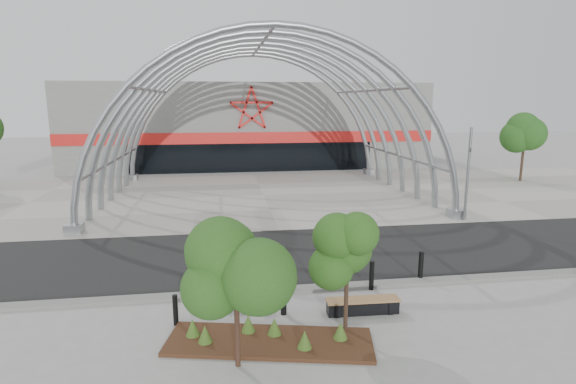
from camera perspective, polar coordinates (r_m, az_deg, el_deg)
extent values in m
plane|color=gray|center=(16.06, 2.14, -12.02)|extent=(140.00, 140.00, 0.00)
cube|color=black|center=(19.26, 0.22, -7.87)|extent=(140.00, 7.00, 0.02)
cube|color=#9F9A90|center=(30.76, -3.14, -0.44)|extent=(60.00, 17.00, 0.04)
cube|color=slate|center=(15.81, 2.31, -12.18)|extent=(60.00, 0.50, 0.12)
cube|color=slate|center=(48.09, -5.22, 8.67)|extent=(34.00, 15.00, 8.00)
cube|color=black|center=(40.92, -4.55, 4.37)|extent=(22.00, 0.25, 2.60)
cube|color=red|center=(40.73, -4.59, 6.88)|extent=(34.00, 0.30, 1.00)
torus|color=#969A9F|center=(23.52, -1.43, -4.27)|extent=(20.36, 0.36, 20.36)
torus|color=#969A9F|center=(25.92, -2.11, -2.77)|extent=(20.36, 0.36, 20.36)
torus|color=#969A9F|center=(28.33, -2.67, -1.52)|extent=(20.36, 0.36, 20.36)
torus|color=#969A9F|center=(30.76, -3.14, -0.48)|extent=(20.36, 0.36, 20.36)
torus|color=#969A9F|center=(33.20, -3.55, 0.42)|extent=(20.36, 0.36, 20.36)
torus|color=#969A9F|center=(35.65, -3.89, 1.19)|extent=(20.36, 0.36, 20.36)
torus|color=#969A9F|center=(38.10, -4.20, 1.86)|extent=(20.36, 0.36, 20.36)
cylinder|color=#969A9F|center=(32.65, 13.99, 4.51)|extent=(0.20, 15.00, 0.20)
cylinder|color=#969A9F|center=(31.53, 9.93, 12.60)|extent=(0.20, 15.00, 0.20)
cylinder|color=#969A9F|center=(30.29, -3.36, 18.36)|extent=(0.20, 15.00, 0.20)
cylinder|color=#969A9F|center=(30.27, -17.07, 12.32)|extent=(0.20, 15.00, 0.20)
cylinder|color=#969A9F|center=(30.98, -21.32, 3.69)|extent=(0.20, 15.00, 0.20)
cube|color=#969A9F|center=(24.40, -25.51, -4.23)|extent=(0.80, 0.80, 0.50)
cube|color=#969A9F|center=(38.65, -19.16, 1.76)|extent=(0.80, 0.80, 0.50)
cube|color=#969A9F|center=(26.55, 20.54, -2.61)|extent=(0.80, 0.80, 0.50)
cube|color=#969A9F|center=(40.04, 10.23, 2.55)|extent=(0.80, 0.80, 0.50)
cube|color=#321A13|center=(12.74, -2.38, -18.46)|extent=(5.75, 2.83, 0.11)
cone|color=#446823|center=(12.69, -10.50, -17.27)|extent=(0.38, 0.38, 0.48)
cone|color=#446823|center=(12.86, -1.74, -16.65)|extent=(0.38, 0.38, 0.48)
cone|color=#446823|center=(12.26, 2.12, -18.18)|extent=(0.38, 0.38, 0.48)
cone|color=#446823|center=(13.04, -5.08, -16.27)|extent=(0.38, 0.38, 0.48)
cone|color=#446823|center=(12.74, 6.69, -17.03)|extent=(0.38, 0.38, 0.48)
cone|color=#446823|center=(13.07, -12.03, -16.44)|extent=(0.38, 0.38, 0.48)
cylinder|color=slate|center=(25.71, 21.86, 2.02)|extent=(0.14, 0.14, 5.04)
imported|color=black|center=(25.56, 22.04, 4.47)|extent=(0.21, 0.71, 0.14)
cylinder|color=black|center=(11.42, -6.47, -16.67)|extent=(0.13, 0.13, 2.08)
ellipsoid|color=#214214|center=(10.65, -6.71, -7.69)|extent=(1.78, 1.78, 2.27)
cylinder|color=black|center=(12.94, 7.38, -13.76)|extent=(0.12, 0.12, 1.82)
ellipsoid|color=#214411|center=(12.32, 7.58, -6.79)|extent=(1.51, 1.51, 1.99)
cube|color=black|center=(14.73, -6.95, -13.62)|extent=(2.11, 0.87, 0.35)
cube|color=black|center=(14.89, -9.97, -13.30)|extent=(0.23, 0.47, 0.42)
cube|color=black|center=(14.58, -3.87, -13.69)|extent=(0.23, 0.47, 0.42)
cube|color=olive|center=(14.63, -6.97, -12.77)|extent=(2.18, 0.95, 0.06)
cube|color=black|center=(14.41, 9.46, -14.25)|extent=(2.21, 0.48, 0.37)
cube|color=black|center=(14.20, 6.16, -14.41)|extent=(0.15, 0.49, 0.44)
cube|color=black|center=(14.63, 12.66, -13.82)|extent=(0.15, 0.49, 0.44)
cube|color=#906341|center=(14.30, 9.49, -13.34)|extent=(2.27, 0.56, 0.07)
cylinder|color=black|center=(13.84, -14.10, -14.33)|extent=(0.15, 0.15, 0.92)
cylinder|color=black|center=(14.00, -0.56, -13.19)|extent=(0.18, 0.18, 1.13)
cylinder|color=black|center=(16.05, -1.58, -10.17)|extent=(0.15, 0.15, 0.96)
cylinder|color=black|center=(15.96, 10.58, -10.38)|extent=(0.16, 0.16, 1.02)
cylinder|color=black|center=(17.12, 16.51, -9.02)|extent=(0.17, 0.17, 1.08)
cylinder|color=black|center=(40.51, 27.57, 3.32)|extent=(0.20, 0.20, 3.03)
ellipsoid|color=#184615|center=(40.27, 27.94, 7.19)|extent=(2.70, 2.70, 3.30)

